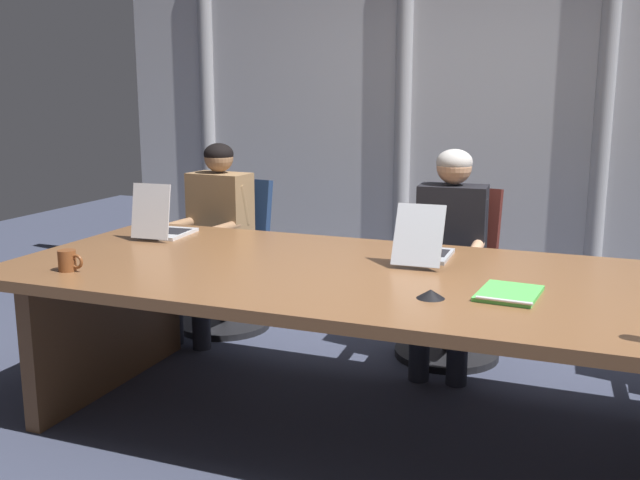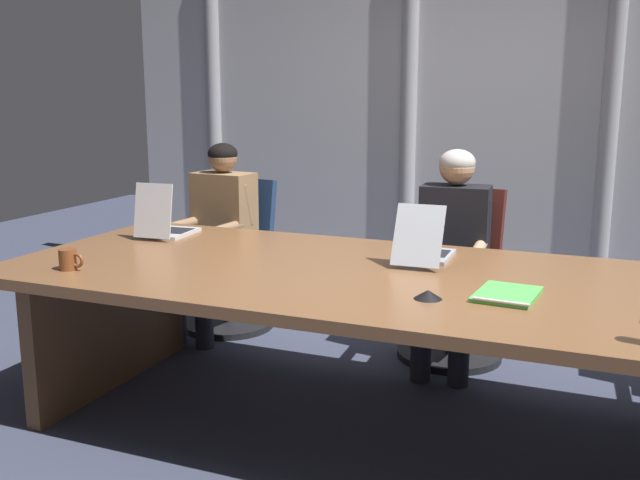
% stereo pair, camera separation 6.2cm
% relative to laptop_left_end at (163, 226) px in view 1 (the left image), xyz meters
% --- Properties ---
extents(ground_plane, '(11.66, 11.66, 0.00)m').
position_rel_laptop_left_end_xyz_m(ground_plane, '(1.45, -0.34, -0.80)').
color(ground_plane, '#383D51').
extents(conference_table, '(3.64, 1.39, 0.74)m').
position_rel_laptop_left_end_xyz_m(conference_table, '(1.45, -0.34, -0.21)').
color(conference_table, brown).
rests_on(conference_table, ground_plane).
extents(curtain_backdrop, '(5.83, 0.17, 2.61)m').
position_rel_laptop_left_end_xyz_m(curtain_backdrop, '(1.45, 1.95, 0.51)').
color(curtain_backdrop, '#B2B2B7').
rests_on(curtain_backdrop, ground_plane).
extents(laptop_left_end, '(0.24, 0.38, 0.30)m').
position_rel_laptop_left_end_xyz_m(laptop_left_end, '(0.00, 0.00, 0.00)').
color(laptop_left_end, '#BCBCC1').
rests_on(laptop_left_end, conference_table).
extents(laptop_left_mid, '(0.23, 0.45, 0.28)m').
position_rel_laptop_left_end_xyz_m(laptop_left_mid, '(1.44, -0.02, -0.00)').
color(laptop_left_mid, '#A8ADB7').
rests_on(laptop_left_mid, conference_table).
extents(office_chair_left_end, '(0.60, 0.61, 0.95)m').
position_rel_laptop_left_end_xyz_m(office_chair_left_end, '(-0.03, 0.77, -0.44)').
color(office_chair_left_end, navy).
rests_on(office_chair_left_end, ground_plane).
extents(office_chair_left_mid, '(0.60, 0.61, 0.97)m').
position_rel_laptop_left_end_xyz_m(office_chair_left_mid, '(1.43, 0.77, -0.43)').
color(office_chair_left_mid, '#511E19').
rests_on(office_chair_left_mid, ground_plane).
extents(person_left_end, '(0.42, 0.57, 1.20)m').
position_rel_laptop_left_end_xyz_m(person_left_end, '(-0.04, 0.61, -0.12)').
color(person_left_end, olive).
rests_on(person_left_end, ground_plane).
extents(person_left_mid, '(0.41, 0.56, 1.20)m').
position_rel_laptop_left_end_xyz_m(person_left_mid, '(1.44, 0.61, -0.11)').
color(person_left_mid, black).
rests_on(person_left_mid, ground_plane).
extents(coffee_mug_near, '(0.12, 0.08, 0.09)m').
position_rel_laptop_left_end_xyz_m(coffee_mug_near, '(0.03, -0.80, -0.01)').
color(coffee_mug_near, brown).
rests_on(coffee_mug_near, conference_table).
extents(conference_mic_left_side, '(0.11, 0.11, 0.03)m').
position_rel_laptop_left_end_xyz_m(conference_mic_left_side, '(1.62, -0.64, -0.04)').
color(conference_mic_left_side, black).
rests_on(conference_mic_left_side, conference_table).
extents(spiral_notepad, '(0.24, 0.32, 0.03)m').
position_rel_laptop_left_end_xyz_m(spiral_notepad, '(1.89, -0.49, -0.05)').
color(spiral_notepad, '#4CB74C').
rests_on(spiral_notepad, conference_table).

